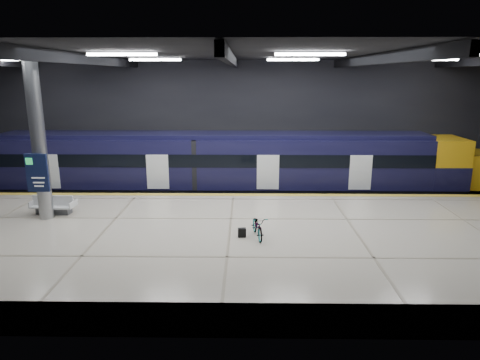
{
  "coord_description": "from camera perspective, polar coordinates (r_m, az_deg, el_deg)",
  "views": [
    {
      "loc": [
        0.64,
        -18.51,
        7.16
      ],
      "look_at": [
        0.35,
        1.5,
        2.2
      ],
      "focal_mm": 32.0,
      "sensor_mm": 36.0,
      "label": 1
    }
  ],
  "objects": [
    {
      "name": "platform",
      "position": [
        17.33,
        -1.37,
        -8.5
      ],
      "size": [
        30.0,
        11.0,
        1.1
      ],
      "primitive_type": "cube",
      "color": "#BCB09F",
      "rests_on": "ground"
    },
    {
      "name": "train",
      "position": [
        24.54,
        0.77,
        1.92
      ],
      "size": [
        29.4,
        2.84,
        3.79
      ],
      "color": "black",
      "rests_on": "ground"
    },
    {
      "name": "ground",
      "position": [
        19.85,
        -1.09,
        -7.22
      ],
      "size": [
        30.0,
        30.0,
        0.0
      ],
      "primitive_type": "plane",
      "color": "black",
      "rests_on": "ground"
    },
    {
      "name": "info_column",
      "position": [
        19.69,
        -25.31,
        4.71
      ],
      "size": [
        0.9,
        0.78,
        6.9
      ],
      "color": "#9EA0A5",
      "rests_on": "platform"
    },
    {
      "name": "room_shell",
      "position": [
        18.58,
        -1.17,
        9.47
      ],
      "size": [
        30.1,
        16.1,
        8.05
      ],
      "color": "black",
      "rests_on": "ground"
    },
    {
      "name": "bicycle",
      "position": [
        16.37,
        2.38,
        -6.19
      ],
      "size": [
        0.85,
        1.72,
        0.87
      ],
      "primitive_type": "imported",
      "rotation": [
        0.0,
        0.0,
        0.17
      ],
      "color": "#99999E",
      "rests_on": "platform"
    },
    {
      "name": "safety_strip",
      "position": [
        22.11,
        -0.86,
        -1.97
      ],
      "size": [
        30.0,
        0.4,
        0.01
      ],
      "primitive_type": "cube",
      "color": "gold",
      "rests_on": "platform"
    },
    {
      "name": "bench",
      "position": [
        20.84,
        -23.59,
        -3.34
      ],
      "size": [
        1.95,
        0.91,
        0.84
      ],
      "rotation": [
        0.0,
        0.0,
        -0.06
      ],
      "color": "#595B60",
      "rests_on": "platform"
    },
    {
      "name": "pannier_bag",
      "position": [
        16.46,
        0.26,
        -7.03
      ],
      "size": [
        0.32,
        0.21,
        0.35
      ],
      "primitive_type": "cube",
      "rotation": [
        0.0,
        0.0,
        0.11
      ],
      "color": "black",
      "rests_on": "platform"
    },
    {
      "name": "rails",
      "position": [
        25.04,
        -0.67,
        -2.51
      ],
      "size": [
        30.0,
        1.52,
        0.16
      ],
      "color": "gray",
      "rests_on": "ground"
    }
  ]
}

